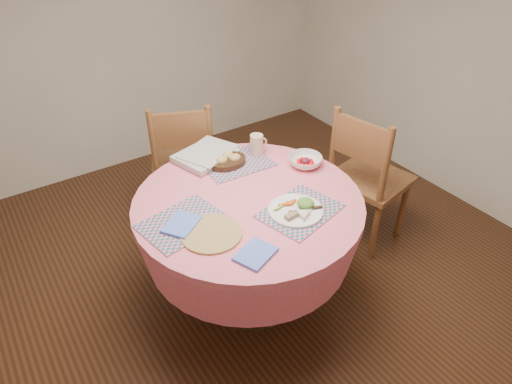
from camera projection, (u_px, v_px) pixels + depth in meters
ground at (249, 296)px, 2.86m from camera, size 4.00×4.00×0.00m
room_envelope at (246, 11)px, 1.88m from camera, size 4.01×4.01×2.71m
dining_table at (249, 228)px, 2.55m from camera, size 1.24×1.24×0.75m
chair_right at (367, 176)px, 3.03m from camera, size 0.53×0.54×1.01m
chair_back at (184, 161)px, 3.23m from camera, size 0.58×0.57×0.97m
placemat_front at (300, 211)px, 2.35m from camera, size 0.46×0.39×0.01m
placemat_left at (183, 223)px, 2.27m from camera, size 0.45×0.37×0.01m
placemat_back at (236, 163)px, 2.74m from camera, size 0.42×0.32×0.01m
wicker_trivet at (211, 233)px, 2.20m from camera, size 0.30×0.30×0.01m
napkin_near at (255, 254)px, 2.08m from camera, size 0.22×0.20×0.01m
napkin_far at (181, 224)px, 2.24m from camera, size 0.23×0.22×0.01m
dinner_plate at (297, 209)px, 2.33m from camera, size 0.28×0.28×0.05m
bread_bowl at (228, 160)px, 2.70m from camera, size 0.23×0.23×0.08m
latte_mug at (257, 144)px, 2.78m from camera, size 0.12×0.08×0.13m
fruit_bowl at (305, 161)px, 2.70m from camera, size 0.22×0.22×0.06m
newspaper_stack at (206, 155)px, 2.77m from camera, size 0.42×0.36×0.04m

